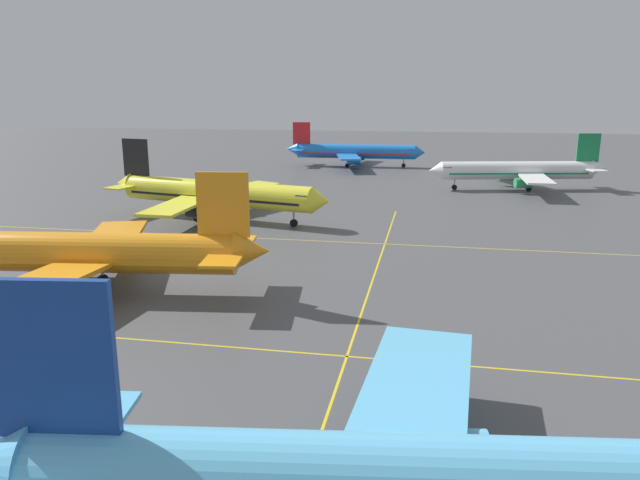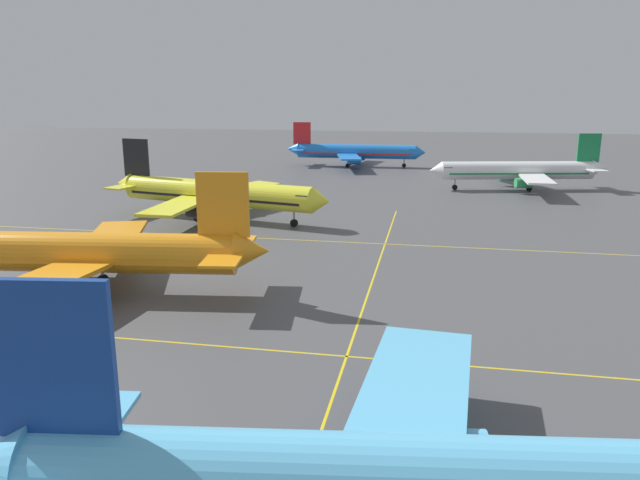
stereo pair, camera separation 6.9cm
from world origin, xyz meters
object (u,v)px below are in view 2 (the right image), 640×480
airliner_second_row (73,253)px  airliner_far_left_stand (519,171)px  airliner_far_right_stand (354,152)px  airliner_third_row (214,193)px

airliner_second_row → airliner_far_left_stand: airliner_second_row is taller
airliner_far_right_stand → airliner_far_left_stand: bearing=-40.6°
airliner_third_row → airliner_far_right_stand: airliner_third_row is taller
airliner_far_left_stand → airliner_far_right_stand: 50.02m
airliner_second_row → airliner_far_left_stand: (51.18, 75.78, -0.30)m
airliner_third_row → airliner_far_right_stand: size_ratio=1.04×
airliner_third_row → airliner_far_right_stand: (12.43, 71.83, -0.16)m
airliner_far_left_stand → airliner_second_row: bearing=-124.0°
airliner_second_row → airliner_far_right_stand: 109.10m
airliner_third_row → airliner_far_left_stand: airliner_third_row is taller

